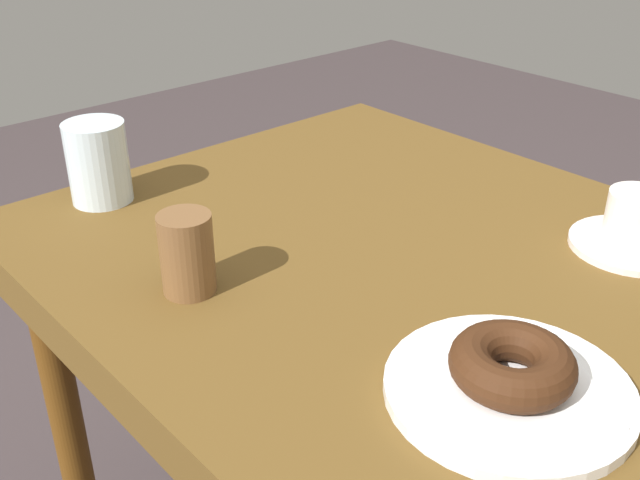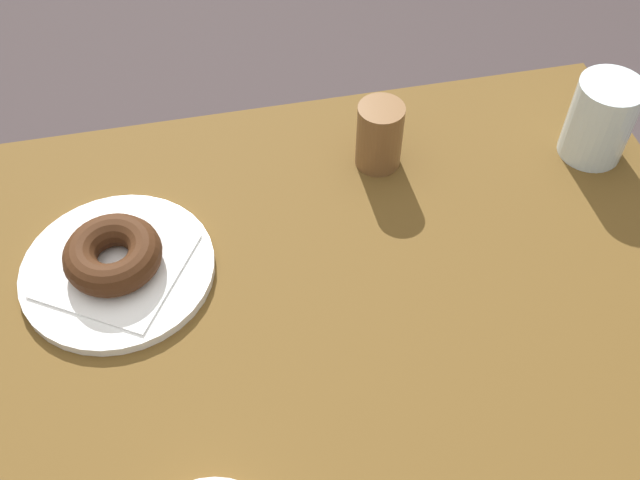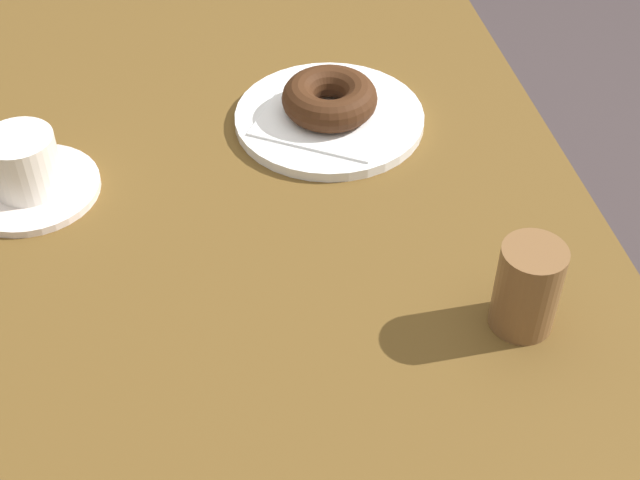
% 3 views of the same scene
% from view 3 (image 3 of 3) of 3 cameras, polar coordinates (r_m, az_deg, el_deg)
% --- Properties ---
extents(table, '(1.18, 0.70, 0.71)m').
position_cam_3_polar(table, '(0.99, -5.26, 1.63)').
color(table, brown).
rests_on(table, ground_plane).
extents(plate_chocolate_ring, '(0.21, 0.21, 0.01)m').
position_cam_3_polar(plate_chocolate_ring, '(1.00, 0.60, 7.74)').
color(plate_chocolate_ring, white).
rests_on(plate_chocolate_ring, table).
extents(napkin_chocolate_ring, '(0.19, 0.19, 0.00)m').
position_cam_3_polar(napkin_chocolate_ring, '(1.00, 0.61, 8.08)').
color(napkin_chocolate_ring, white).
rests_on(napkin_chocolate_ring, plate_chocolate_ring).
extents(donut_chocolate_ring, '(0.10, 0.10, 0.04)m').
position_cam_3_polar(donut_chocolate_ring, '(0.99, 0.61, 9.00)').
color(donut_chocolate_ring, '#391E0E').
rests_on(donut_chocolate_ring, napkin_chocolate_ring).
extents(coffee_cup, '(0.14, 0.14, 0.07)m').
position_cam_3_polar(coffee_cup, '(0.94, -18.19, 4.17)').
color(coffee_cup, silver).
rests_on(coffee_cup, table).
extents(sugar_jar, '(0.06, 0.06, 0.09)m').
position_cam_3_polar(sugar_jar, '(0.78, 13.04, -2.97)').
color(sugar_jar, brown).
rests_on(sugar_jar, table).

